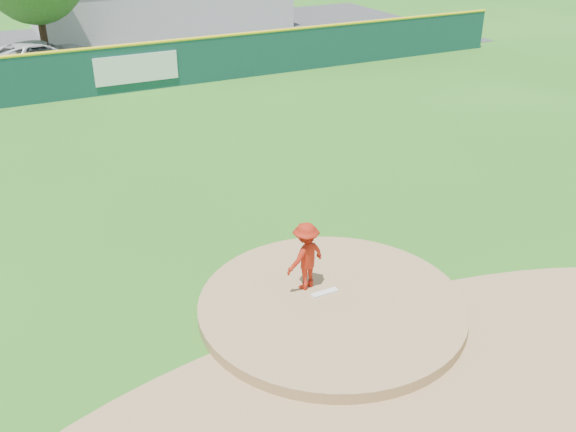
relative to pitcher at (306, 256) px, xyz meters
name	(u,v)px	position (x,y,z in m)	size (l,w,h in m)	color
ground	(331,311)	(0.23, -0.72, -1.00)	(120.00, 120.00, 0.00)	#286B19
pitchers_mound	(331,311)	(0.23, -0.72, -1.00)	(5.50, 5.50, 0.50)	#9E774C
pitching_rubber	(325,293)	(0.23, -0.42, -0.73)	(0.60, 0.15, 0.04)	white
infield_dirt_arc	(420,403)	(0.23, -3.72, -0.99)	(15.40, 15.40, 0.01)	#9E774C
parking_lot	(81,51)	(0.23, 26.28, -0.99)	(44.00, 16.00, 0.02)	#38383A
pitcher	(306,256)	(0.00, 0.00, 0.00)	(0.97, 0.56, 1.50)	#A71F0E
van	(43,57)	(-2.17, 22.42, -0.24)	(2.45, 5.32, 1.48)	silver
pool_building_grp	(159,0)	(6.23, 31.28, 0.66)	(15.20, 8.20, 3.31)	silver
outfield_fence	(118,68)	(0.23, 17.28, 0.09)	(40.00, 0.14, 2.07)	#133F3A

